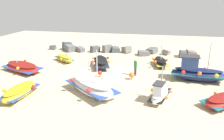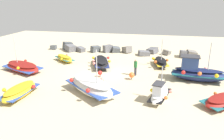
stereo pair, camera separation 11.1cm
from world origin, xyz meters
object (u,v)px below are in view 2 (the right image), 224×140
fishing_boat_2 (22,67)px  fishing_boat_7 (160,94)px  mooring_buoy_0 (100,73)px  fishing_boat_3 (161,62)px  fishing_boat_5 (91,86)px  fishing_boat_6 (20,91)px  fishing_boat_1 (101,62)px  fishing_boat_8 (65,58)px  mooring_buoy_1 (132,75)px  person_walking (136,66)px  fishing_boat_0 (197,73)px

fishing_boat_2 → fishing_boat_7: size_ratio=1.55×
mooring_buoy_0 → fishing_boat_3: bearing=40.6°
fishing_boat_7 → fishing_boat_5: bearing=-75.6°
fishing_boat_2 → fishing_boat_6: size_ratio=1.35×
fishing_boat_1 → fishing_boat_8: bearing=59.9°
fishing_boat_3 → fishing_boat_1: bearing=92.9°
fishing_boat_5 → fishing_boat_6: 5.34m
fishing_boat_5 → mooring_buoy_0: (-0.32, 3.80, -0.23)m
fishing_boat_5 → mooring_buoy_1: 4.56m
fishing_boat_6 → mooring_buoy_1: fishing_boat_6 is taller
fishing_boat_3 → fishing_boat_8: fishing_boat_3 is taller
fishing_boat_7 → fishing_boat_1: bearing=-123.5°
fishing_boat_3 → fishing_boat_5: 9.99m
fishing_boat_8 → fishing_boat_5: bearing=-15.5°
fishing_boat_6 → fishing_boat_7: 10.37m
fishing_boat_2 → mooring_buoy_1: (11.01, 0.01, -0.03)m
fishing_boat_1 → person_walking: size_ratio=2.81×
fishing_boat_3 → fishing_boat_8: 10.92m
fishing_boat_5 → person_walking: bearing=-81.4°
fishing_boat_2 → mooring_buoy_0: (8.02, 0.11, -0.08)m
fishing_boat_5 → mooring_buoy_0: size_ratio=8.38×
fishing_boat_2 → mooring_buoy_0: fishing_boat_2 is taller
fishing_boat_0 → fishing_boat_8: fishing_boat_0 is taller
fishing_boat_1 → fishing_boat_5: bearing=170.2°
fishing_boat_5 → fishing_boat_2: bearing=15.2°
fishing_boat_6 → fishing_boat_1: bearing=-23.4°
fishing_boat_0 → mooring_buoy_1: size_ratio=7.07×
fishing_boat_0 → person_walking: fishing_boat_0 is taller
fishing_boat_7 → mooring_buoy_0: fishing_boat_7 is taller
fishing_boat_2 → person_walking: bearing=28.0°
fishing_boat_2 → fishing_boat_8: (2.63, 4.29, -0.09)m
fishing_boat_5 → fishing_boat_8: bearing=-15.3°
fishing_boat_8 → person_walking: (8.58, -3.11, 0.55)m
fishing_boat_8 → fishing_boat_0: bearing=25.7°
mooring_buoy_0 → mooring_buoy_1: (2.99, -0.10, 0.04)m
mooring_buoy_0 → fishing_boat_1: bearing=102.8°
fishing_boat_6 → mooring_buoy_0: size_ratio=6.12×
fishing_boat_6 → mooring_buoy_1: size_ratio=5.33×
fishing_boat_2 → mooring_buoy_0: bearing=22.8°
fishing_boat_3 → mooring_buoy_1: (-2.53, -4.83, 0.01)m
mooring_buoy_1 → mooring_buoy_0: bearing=178.1°
fishing_boat_0 → mooring_buoy_1: bearing=14.6°
fishing_boat_1 → person_walking: (3.92, -2.13, 0.46)m
fishing_boat_1 → mooring_buoy_1: size_ratio=6.59×
fishing_boat_6 → person_walking: (7.94, 6.53, 0.50)m
fishing_boat_0 → fishing_boat_2: fishing_boat_2 is taller
mooring_buoy_1 → fishing_boat_3: bearing=62.3°
fishing_boat_7 → mooring_buoy_1: bearing=-131.2°
fishing_boat_0 → fishing_boat_6: fishing_boat_0 is taller
fishing_boat_2 → person_walking: size_ratio=3.06×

